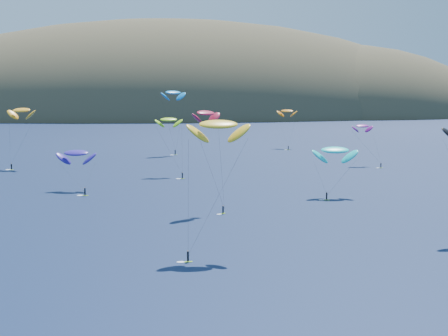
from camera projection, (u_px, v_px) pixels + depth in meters
island at (192, 125)px, 623.63m from camera, size 730.00×300.00×210.00m
kitesurfer_1 at (21, 110)px, 212.64m from camera, size 11.58×12.68×22.52m
kitesurfer_2 at (218, 124)px, 103.71m from camera, size 11.44×9.97×24.12m
kitesurfer_3 at (169, 120)px, 194.59m from camera, size 8.50×12.26×19.63m
kitesurfer_4 at (173, 93)px, 254.96m from camera, size 11.83×10.40×28.19m
kitesurfer_5 at (335, 150)px, 157.11m from camera, size 11.36×9.31×14.73m
kitesurfer_6 at (362, 126)px, 219.58m from camera, size 8.21×11.73×15.91m
kitesurfer_9 at (206, 113)px, 138.06m from camera, size 8.17×9.74×23.90m
kitesurfer_10 at (76, 153)px, 166.65m from camera, size 10.94×13.56×12.82m
kitesurfer_11 at (287, 111)px, 281.85m from camera, size 9.78×15.57×19.12m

